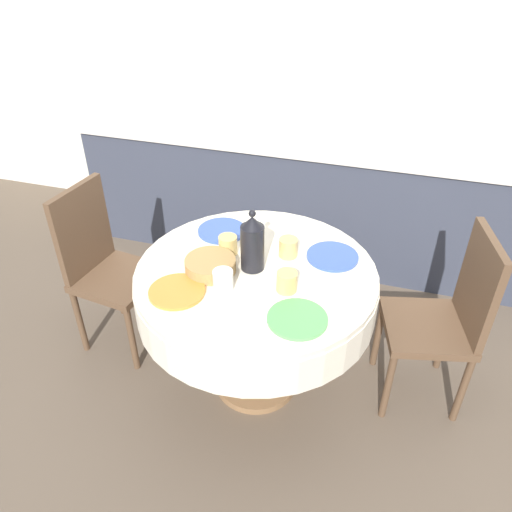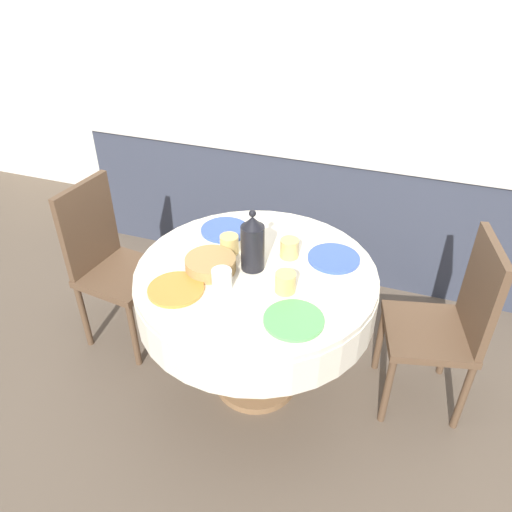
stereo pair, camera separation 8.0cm
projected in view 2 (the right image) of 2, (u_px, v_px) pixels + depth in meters
ground_plane at (256, 381)px, 2.71m from camera, size 12.00×12.00×0.00m
wall_back at (342, 59)px, 3.29m from camera, size 7.00×0.05×2.60m
kitchen_counter at (320, 197)px, 3.52m from camera, size 3.24×0.64×0.88m
dining_table at (256, 293)px, 2.36m from camera, size 1.12×1.12×0.75m
chair_left at (449, 320)px, 2.33m from camera, size 0.48×0.48×0.96m
chair_right at (109, 259)px, 2.74m from camera, size 0.45×0.45×0.96m
plate_near_left at (176, 289)px, 2.16m from camera, size 0.25×0.25×0.01m
cup_near_left at (222, 279)px, 2.15m from camera, size 0.09×0.09×0.09m
plate_near_right at (294, 320)px, 1.99m from camera, size 0.25×0.25×0.01m
cup_near_right at (285, 282)px, 2.13m from camera, size 0.09×0.09×0.09m
plate_far_left at (225, 230)px, 2.56m from camera, size 0.25×0.25×0.01m
cup_far_left at (229, 244)px, 2.38m from camera, size 0.09×0.09×0.09m
plate_far_right at (334, 258)px, 2.35m from camera, size 0.25×0.25×0.01m
cup_far_right at (289, 248)px, 2.35m from camera, size 0.09×0.09×0.09m
coffee_carafe at (253, 243)px, 2.23m from camera, size 0.11×0.11×0.30m
bread_basket at (211, 264)px, 2.27m from camera, size 0.23×0.23×0.06m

